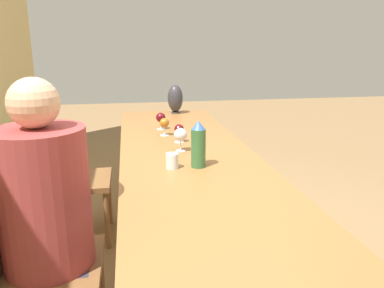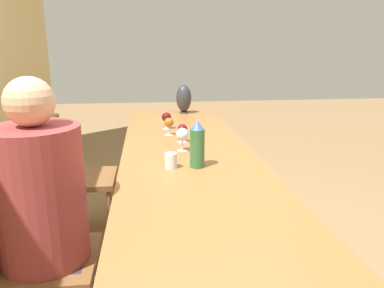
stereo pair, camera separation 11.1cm
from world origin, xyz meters
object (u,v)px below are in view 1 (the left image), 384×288
Objects in this scene: vase at (175,99)px; water_bottle at (198,145)px; wine_glass_2 at (179,130)px; chair_far at (69,176)px; chair_near at (34,258)px; wine_glass_0 at (161,118)px; water_tumbler at (172,161)px; wine_glass_3 at (164,123)px; person_near at (50,218)px; wine_glass_1 at (181,135)px.

water_bottle is at bearing 177.00° from vase.
chair_far reaches higher than wine_glass_2.
chair_near is 1.00× the size of chair_far.
chair_far reaches higher than wine_glass_0.
wine_glass_3 is at bearing -2.64° from water_tumbler.
person_near is (-1.08, -0.08, 0.19)m from chair_far.
wine_glass_1 is (-1.31, 0.14, -0.04)m from vase.
vase is 0.90m from wine_glass_3.
chair_near is (-1.12, 0.69, -0.35)m from wine_glass_3.
wine_glass_1 is at bearing -117.07° from chair_far.
person_near reaches higher than water_bottle.
wine_glass_3 is 1.36m from chair_near.
water_bottle reaches higher than wine_glass_1.
water_tumbler is 0.56× the size of wine_glass_1.
water_tumbler is 1.01m from chair_far.
vase is 0.30× the size of chair_far.
water_bottle is 0.29× the size of chair_near.
person_near is at bearing 158.07° from vase.
water_tumbler is at bearing 163.97° from wine_glass_1.
chair_far is at bearing 93.65° from wine_glass_3.
water_bottle is 0.94× the size of vase.
person_near reaches higher than water_tumbler.
water_bottle is 3.11× the size of water_tumbler.
water_bottle is 1.96× the size of wine_glass_0.
wine_glass_2 is at bearing -40.36° from chair_near.
water_bottle is at bearing -176.77° from wine_glass_2.
wine_glass_1 is (0.32, -0.09, 0.06)m from water_tumbler.
chair_far is at bearing 0.00° from chair_near.
wine_glass_3 is at bearing 20.53° from wine_glass_2.
water_tumbler is 0.66× the size of wine_glass_2.
water_bottle is 0.33m from wine_glass_1.
wine_glass_3 reaches higher than water_tumbler.
vase is at bearing -8.02° from water_tumbler.
wine_glass_3 is 0.78m from chair_far.
wine_glass_0 is (0.96, 0.12, -0.03)m from water_bottle.
chair_far is at bearing 48.66° from water_bottle.
vase reaches higher than wine_glass_2.
wine_glass_1 is at bearing -47.34° from chair_near.
wine_glass_0 is at bearing -24.41° from person_near.
water_bottle is 1.14m from chair_far.
vase is 1.34m from chair_far.
wine_glass_1 is at bearing -16.03° from water_tumbler.
chair_far reaches higher than wine_glass_3.
wine_glass_1 is 1.08m from chair_near.
person_near is at bearing 155.59° from wine_glass_0.
person_near is (-0.37, 0.58, -0.11)m from water_tumbler.
person_near is at bearing -175.58° from chair_far.
chair_far is at bearing 77.76° from wine_glass_2.
chair_near is at bearing 148.27° from wine_glass_3.
wine_glass_3 is (0.43, 0.06, -0.01)m from wine_glass_1.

